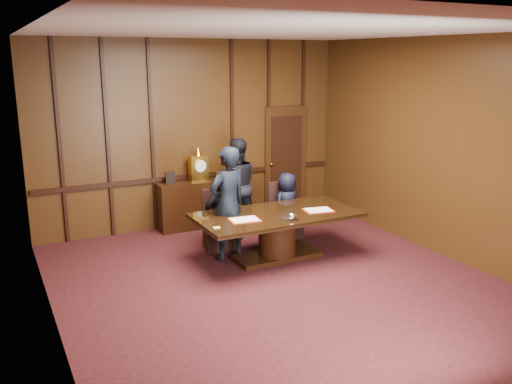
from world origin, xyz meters
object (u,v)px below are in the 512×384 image
conference_table (277,228)px  witness_right (236,185)px  signatory_right (287,206)px  signatory_left (220,214)px  witness_left (228,204)px  sideboard (199,202)px

conference_table → witness_right: (0.02, 1.59, 0.36)m
signatory_right → signatory_left: bearing=-15.9°
witness_left → witness_right: 1.45m
signatory_left → witness_right: witness_right is taller
sideboard → conference_table: size_ratio=0.61×
signatory_left → witness_left: bearing=69.2°
signatory_right → witness_left: witness_left is taller
conference_table → witness_left: (-0.70, 0.34, 0.41)m
signatory_left → witness_left: (-0.05, -0.46, 0.29)m
signatory_right → witness_right: (-0.63, 0.79, 0.27)m
signatory_right → witness_right: size_ratio=0.69×
signatory_right → witness_left: (-1.35, -0.46, 0.32)m
conference_table → signatory_right: 1.03m
witness_left → signatory_right: bearing=-173.7°
sideboard → signatory_left: size_ratio=1.28×
sideboard → signatory_left: sideboard is taller
conference_table → signatory_left: signatory_left is taller
sideboard → signatory_left: (-0.16, -1.36, 0.14)m
sideboard → signatory_right: 1.78m
signatory_left → witness_right: size_ratio=0.72×
conference_table → witness_right: witness_right is taller
sideboard → witness_left: bearing=-96.7°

